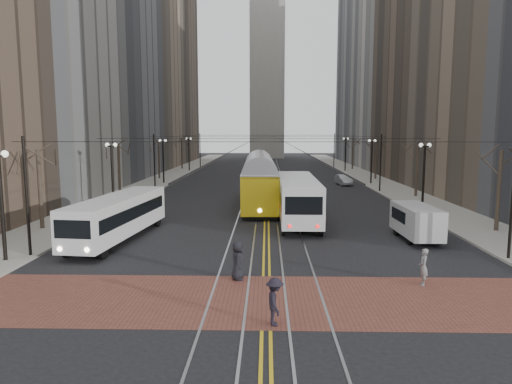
{
  "coord_description": "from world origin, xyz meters",
  "views": [
    {
      "loc": [
        0.01,
        -21.93,
        6.79
      ],
      "look_at": [
        -0.68,
        6.98,
        3.0
      ],
      "focal_mm": 32.0,
      "sensor_mm": 36.0,
      "label": 1
    }
  ],
  "objects_px": {
    "cargo_van": "(416,223)",
    "sedan_grey": "(305,191)",
    "pedestrian_d": "(275,302)",
    "clock_tower": "(267,20)",
    "sedan_silver": "(343,180)",
    "streetcar": "(259,186)",
    "rear_bus": "(298,200)",
    "pedestrian_b": "(423,267)",
    "pedestrian_a": "(238,261)",
    "transit_bus": "(118,218)"
  },
  "relations": [
    {
      "from": "streetcar",
      "to": "pedestrian_d",
      "type": "height_order",
      "value": "streetcar"
    },
    {
      "from": "rear_bus",
      "to": "sedan_silver",
      "type": "height_order",
      "value": "rear_bus"
    },
    {
      "from": "transit_bus",
      "to": "pedestrian_d",
      "type": "height_order",
      "value": "transit_bus"
    },
    {
      "from": "transit_bus",
      "to": "sedan_silver",
      "type": "distance_m",
      "value": 36.6
    },
    {
      "from": "rear_bus",
      "to": "pedestrian_d",
      "type": "bearing_deg",
      "value": -95.85
    },
    {
      "from": "clock_tower",
      "to": "rear_bus",
      "type": "bearing_deg",
      "value": -88.48
    },
    {
      "from": "pedestrian_b",
      "to": "pedestrian_d",
      "type": "relative_size",
      "value": 0.97
    },
    {
      "from": "clock_tower",
      "to": "transit_bus",
      "type": "bearing_deg",
      "value": -95.6
    },
    {
      "from": "cargo_van",
      "to": "pedestrian_a",
      "type": "xyz_separation_m",
      "value": [
        -10.8,
        -8.13,
        -0.19
      ]
    },
    {
      "from": "clock_tower",
      "to": "streetcar",
      "type": "relative_size",
      "value": 4.13
    },
    {
      "from": "sedan_grey",
      "to": "pedestrian_d",
      "type": "xyz_separation_m",
      "value": [
        -3.7,
        -31.91,
        0.17
      ]
    },
    {
      "from": "transit_bus",
      "to": "sedan_silver",
      "type": "xyz_separation_m",
      "value": [
        19.36,
        31.06,
        -0.72
      ]
    },
    {
      "from": "pedestrian_a",
      "to": "pedestrian_b",
      "type": "height_order",
      "value": "pedestrian_a"
    },
    {
      "from": "sedan_silver",
      "to": "pedestrian_b",
      "type": "relative_size",
      "value": 2.45
    },
    {
      "from": "rear_bus",
      "to": "clock_tower",
      "type": "bearing_deg",
      "value": 91.81
    },
    {
      "from": "clock_tower",
      "to": "streetcar",
      "type": "height_order",
      "value": "clock_tower"
    },
    {
      "from": "transit_bus",
      "to": "pedestrian_d",
      "type": "relative_size",
      "value": 6.5
    },
    {
      "from": "clock_tower",
      "to": "sedan_silver",
      "type": "height_order",
      "value": "clock_tower"
    },
    {
      "from": "streetcar",
      "to": "sedan_grey",
      "type": "distance_m",
      "value": 7.14
    },
    {
      "from": "pedestrian_a",
      "to": "pedestrian_d",
      "type": "height_order",
      "value": "pedestrian_a"
    },
    {
      "from": "cargo_van",
      "to": "pedestrian_d",
      "type": "relative_size",
      "value": 2.89
    },
    {
      "from": "sedan_silver",
      "to": "pedestrian_d",
      "type": "distance_m",
      "value": 44.85
    },
    {
      "from": "streetcar",
      "to": "transit_bus",
      "type": "bearing_deg",
      "value": -123.25
    },
    {
      "from": "rear_bus",
      "to": "pedestrian_a",
      "type": "relative_size",
      "value": 7.07
    },
    {
      "from": "clock_tower",
      "to": "pedestrian_d",
      "type": "bearing_deg",
      "value": -89.84
    },
    {
      "from": "transit_bus",
      "to": "rear_bus",
      "type": "height_order",
      "value": "rear_bus"
    },
    {
      "from": "transit_bus",
      "to": "cargo_van",
      "type": "xyz_separation_m",
      "value": [
        18.86,
        0.39,
        -0.3
      ]
    },
    {
      "from": "clock_tower",
      "to": "rear_bus",
      "type": "height_order",
      "value": "clock_tower"
    },
    {
      "from": "rear_bus",
      "to": "cargo_van",
      "type": "xyz_separation_m",
      "value": [
        7.1,
        -6.14,
        -0.56
      ]
    },
    {
      "from": "clock_tower",
      "to": "transit_bus",
      "type": "xyz_separation_m",
      "value": [
        -9.39,
        -95.76,
        -34.57
      ]
    },
    {
      "from": "cargo_van",
      "to": "sedan_grey",
      "type": "height_order",
      "value": "cargo_van"
    },
    {
      "from": "sedan_silver",
      "to": "pedestrian_d",
      "type": "xyz_separation_m",
      "value": [
        -9.67,
        -43.79,
        0.2
      ]
    },
    {
      "from": "pedestrian_d",
      "to": "clock_tower",
      "type": "bearing_deg",
      "value": -7.21
    },
    {
      "from": "cargo_van",
      "to": "transit_bus",
      "type": "bearing_deg",
      "value": 179.54
    },
    {
      "from": "cargo_van",
      "to": "sedan_grey",
      "type": "distance_m",
      "value": 19.57
    },
    {
      "from": "clock_tower",
      "to": "cargo_van",
      "type": "bearing_deg",
      "value": -84.33
    },
    {
      "from": "clock_tower",
      "to": "transit_bus",
      "type": "height_order",
      "value": "clock_tower"
    },
    {
      "from": "streetcar",
      "to": "pedestrian_a",
      "type": "relative_size",
      "value": 8.9
    },
    {
      "from": "streetcar",
      "to": "pedestrian_d",
      "type": "distance_m",
      "value": 26.69
    },
    {
      "from": "sedan_grey",
      "to": "pedestrian_b",
      "type": "relative_size",
      "value": 2.46
    },
    {
      "from": "transit_bus",
      "to": "pedestrian_a",
      "type": "height_order",
      "value": "transit_bus"
    },
    {
      "from": "rear_bus",
      "to": "pedestrian_d",
      "type": "relative_size",
      "value": 7.41
    },
    {
      "from": "pedestrian_b",
      "to": "pedestrian_a",
      "type": "bearing_deg",
      "value": -82.22
    },
    {
      "from": "cargo_van",
      "to": "pedestrian_d",
      "type": "xyz_separation_m",
      "value": [
        -9.17,
        -13.13,
        -0.23
      ]
    },
    {
      "from": "sedan_grey",
      "to": "sedan_silver",
      "type": "relative_size",
      "value": 1.0
    },
    {
      "from": "pedestrian_a",
      "to": "pedestrian_d",
      "type": "bearing_deg",
      "value": -166.64
    },
    {
      "from": "sedan_silver",
      "to": "clock_tower",
      "type": "bearing_deg",
      "value": 90.75
    },
    {
      "from": "cargo_van",
      "to": "pedestrian_b",
      "type": "xyz_separation_m",
      "value": [
        -2.47,
        -8.7,
        -0.26
      ]
    },
    {
      "from": "clock_tower",
      "to": "sedan_silver",
      "type": "bearing_deg",
      "value": -81.24
    },
    {
      "from": "transit_bus",
      "to": "rear_bus",
      "type": "xyz_separation_m",
      "value": [
        11.76,
        6.53,
        0.26
      ]
    }
  ]
}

